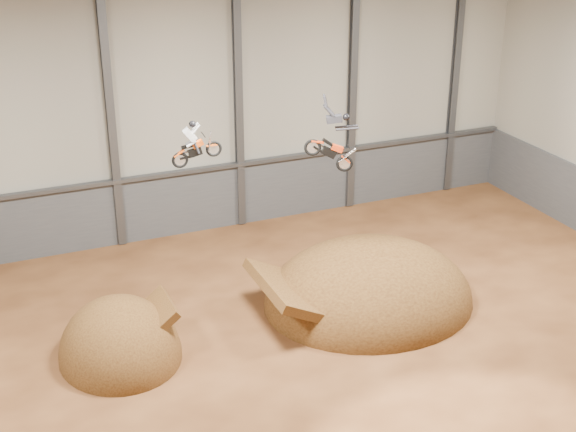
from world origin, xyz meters
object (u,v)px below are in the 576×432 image
at_px(takeoff_ramp, 121,356).
at_px(fmx_rider_a, 198,139).
at_px(landing_ramp, 368,302).
at_px(fmx_rider_b, 325,133).

height_order(takeoff_ramp, fmx_rider_a, fmx_rider_a).
bearing_deg(fmx_rider_a, takeoff_ramp, -173.59).
height_order(takeoff_ramp, landing_ramp, landing_ramp).
distance_m(landing_ramp, fmx_rider_b, 8.56).
distance_m(takeoff_ramp, landing_ramp, 11.33).
relative_size(takeoff_ramp, fmx_rider_b, 1.93).
bearing_deg(fmx_rider_b, landing_ramp, 15.00).
bearing_deg(fmx_rider_b, takeoff_ramp, -159.34).
bearing_deg(fmx_rider_a, landing_ramp, 4.28).
distance_m(takeoff_ramp, fmx_rider_b, 12.26).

